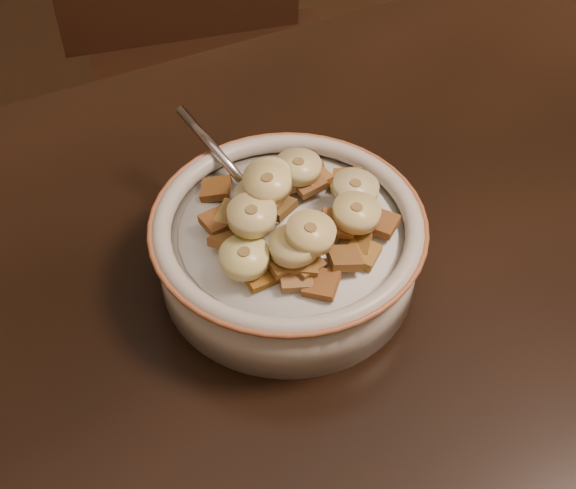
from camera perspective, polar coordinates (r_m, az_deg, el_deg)
name	(u,v)px	position (r m, az deg, el deg)	size (l,w,h in m)	color
chair	(226,79)	(1.26, -4.44, 11.68)	(0.39, 0.39, 0.89)	black
cereal_bowl	(288,253)	(0.55, 0.00, -0.63)	(0.18, 0.18, 0.04)	#B6A592
milk	(288,232)	(0.53, 0.00, 0.89)	(0.15, 0.15, 0.00)	silver
spoon	(262,204)	(0.54, -1.83, 2.91)	(0.03, 0.04, 0.01)	#AEAEAE
cereal_square_0	(355,243)	(0.52, 4.77, 0.10)	(0.02, 0.02, 0.01)	brown
cereal_square_1	(216,189)	(0.56, -5.15, 3.96)	(0.02, 0.02, 0.01)	brown
cereal_square_2	(313,176)	(0.55, 1.82, 4.88)	(0.02, 0.02, 0.01)	brown
cereal_square_3	(305,263)	(0.50, 1.19, -1.30)	(0.02, 0.02, 0.01)	brown
cereal_square_4	(248,218)	(0.52, -2.87, 1.90)	(0.02, 0.02, 0.01)	#945F1D
cereal_square_5	(277,206)	(0.52, -0.82, 2.77)	(0.02, 0.02, 0.01)	brown
cereal_square_6	(307,176)	(0.56, 1.33, 4.92)	(0.02, 0.02, 0.01)	olive
cereal_square_7	(306,166)	(0.57, 1.29, 5.61)	(0.02, 0.02, 0.01)	brown
cereal_square_8	(308,173)	(0.56, 1.45, 5.10)	(0.02, 0.02, 0.01)	brown
cereal_square_9	(313,179)	(0.56, 1.77, 4.71)	(0.02, 0.02, 0.01)	olive
cereal_square_10	(345,258)	(0.50, 4.04, -0.98)	(0.02, 0.02, 0.01)	brown
cereal_square_11	(218,221)	(0.52, -4.97, 1.67)	(0.02, 0.02, 0.01)	brown
cereal_square_12	(338,223)	(0.52, 3.56, 1.50)	(0.02, 0.02, 0.01)	brown
cereal_square_13	(321,284)	(0.49, 2.38, -2.81)	(0.02, 0.02, 0.01)	brown
cereal_square_14	(253,254)	(0.50, -2.53, -0.66)	(0.02, 0.02, 0.01)	brown
cereal_square_15	(294,180)	(0.55, 0.40, 4.63)	(0.02, 0.02, 0.01)	#915F2F
cereal_square_16	(302,261)	(0.50, 1.00, -1.16)	(0.02, 0.02, 0.01)	olive
cereal_square_17	(233,215)	(0.52, -3.92, 2.12)	(0.02, 0.02, 0.01)	olive
cereal_square_18	(296,276)	(0.50, 0.54, -2.25)	(0.02, 0.02, 0.01)	olive
cereal_square_19	(283,261)	(0.50, -0.35, -1.21)	(0.02, 0.02, 0.01)	brown
cereal_square_20	(259,274)	(0.50, -2.10, -2.08)	(0.02, 0.02, 0.01)	brown
cereal_square_21	(362,253)	(0.51, 5.31, -0.60)	(0.02, 0.02, 0.01)	olive
cereal_square_22	(381,223)	(0.53, 6.65, 1.53)	(0.02, 0.02, 0.01)	brown
cereal_square_23	(346,180)	(0.56, 4.18, 4.59)	(0.02, 0.02, 0.01)	brown
cereal_square_24	(308,182)	(0.55, 1.43, 4.50)	(0.02, 0.02, 0.01)	#946034
cereal_square_25	(229,239)	(0.51, -4.24, 0.38)	(0.02, 0.02, 0.01)	brown
banana_slice_0	(258,196)	(0.51, -2.12, 3.47)	(0.03, 0.03, 0.01)	#D0BF8A
banana_slice_1	(267,178)	(0.53, -1.47, 4.77)	(0.03, 0.03, 0.01)	#F9E38E
banana_slice_2	(310,233)	(0.49, 1.61, 0.82)	(0.03, 0.03, 0.01)	tan
banana_slice_3	(298,167)	(0.55, 0.75, 5.54)	(0.03, 0.03, 0.01)	beige
banana_slice_4	(356,213)	(0.51, 4.88, 2.28)	(0.03, 0.03, 0.01)	#E3BE70
banana_slice_5	(252,215)	(0.50, -2.59, 2.10)	(0.03, 0.03, 0.01)	#CABB71
banana_slice_6	(244,257)	(0.49, -3.11, -0.90)	(0.03, 0.03, 0.01)	#F0DE75
banana_slice_7	(355,188)	(0.53, 4.80, 3.99)	(0.03, 0.03, 0.01)	#C8BE7E
banana_slice_8	(267,183)	(0.51, -1.47, 4.39)	(0.03, 0.03, 0.01)	#F2D875
banana_slice_9	(294,245)	(0.49, 0.41, -0.05)	(0.03, 0.03, 0.01)	#F1D87B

